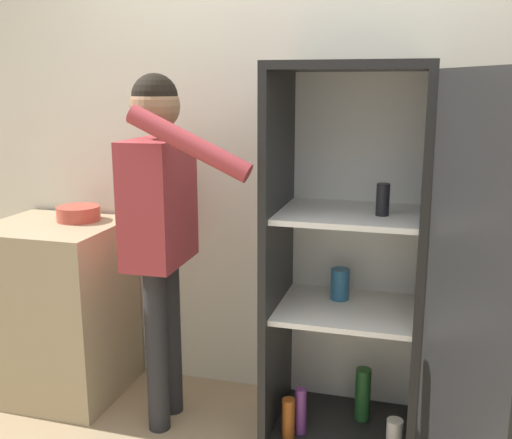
{
  "coord_description": "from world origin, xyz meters",
  "views": [
    {
      "loc": [
        0.48,
        -1.9,
        1.6
      ],
      "look_at": [
        -0.23,
        0.64,
        0.99
      ],
      "focal_mm": 42.0,
      "sensor_mm": 36.0,
      "label": 1
    }
  ],
  "objects": [
    {
      "name": "counter",
      "position": [
        -1.29,
        0.64,
        0.45
      ],
      "size": [
        0.64,
        0.58,
        0.91
      ],
      "color": "tan",
      "rests_on": "ground_plane"
    },
    {
      "name": "refrigerator",
      "position": [
        0.3,
        0.55,
        0.83
      ],
      "size": [
        0.94,
        1.19,
        1.68
      ],
      "color": "black",
      "rests_on": "ground_plane"
    },
    {
      "name": "person",
      "position": [
        -0.64,
        0.52,
        1.05
      ],
      "size": [
        0.62,
        0.53,
        1.64
      ],
      "color": "#262628",
      "rests_on": "ground_plane"
    },
    {
      "name": "wall_back",
      "position": [
        0.0,
        0.98,
        1.27
      ],
      "size": [
        7.0,
        0.06,
        2.55
      ],
      "color": "silver",
      "rests_on": "ground_plane"
    },
    {
      "name": "bowl",
      "position": [
        -1.2,
        0.74,
        0.94
      ],
      "size": [
        0.22,
        0.22,
        0.07
      ],
      "color": "#B24738",
      "rests_on": "counter"
    }
  ]
}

